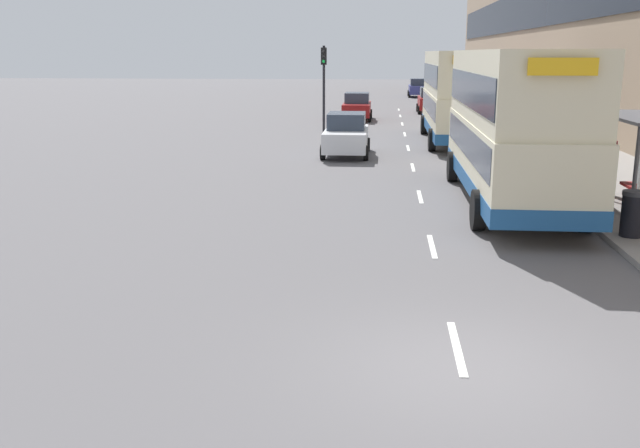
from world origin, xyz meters
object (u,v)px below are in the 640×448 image
Objects in this scene: car_3 at (419,88)px; pedestrian_at_shelter at (609,163)px; traffic_light_far_kerb at (324,74)px; car_0 at (346,135)px; litter_bin at (633,214)px; car_1 at (431,100)px; double_decker_bus_ahead at (456,95)px; car_2 at (357,107)px; double_decker_bus_near at (513,124)px.

car_3 is 2.23× the size of pedestrian_at_shelter.
car_0 is at bearing -79.28° from traffic_light_far_kerb.
pedestrian_at_shelter is 1.74× the size of litter_bin.
pedestrian_at_shelter is at bearing -84.02° from car_1.
litter_bin is 0.23× the size of traffic_light_far_kerb.
car_1 is (4.92, 22.23, 0.02)m from car_0.
litter_bin is at bearing -86.30° from car_1.
double_decker_bus_ahead reaches higher than pedestrian_at_shelter.
car_1 is 19.28m from car_3.
double_decker_bus_ahead is 2.57× the size of car_3.
traffic_light_far_kerb is at bearing 147.92° from double_decker_bus_ahead.
car_2 is (-5.14, 11.44, -1.43)m from double_decker_bus_ahead.
litter_bin is (7.24, -13.67, -0.20)m from car_0.
traffic_light_far_kerb is (-6.65, -32.48, 2.23)m from car_3.
pedestrian_at_shelter is at bearing 108.46° from car_2.
traffic_light_far_kerb reaches higher than car_1.
car_3 is 33.23m from traffic_light_far_kerb.
traffic_light_far_kerb is at bearing 111.52° from litter_bin.
litter_bin is at bearing -87.61° from car_3.
car_2 is at bearing 78.06° from traffic_light_far_kerb.
car_1 reaches higher than car_0.
litter_bin is (2.30, -55.18, -0.21)m from car_3.
double_decker_bus_ahead is 12.62m from car_2.
car_3 is at bearing 93.67° from pedestrian_at_shelter.
double_decker_bus_ahead is at bearing 97.00° from litter_bin.
double_decker_bus_ahead is 2.28× the size of traffic_light_far_kerb.
pedestrian_at_shelter reaches higher than litter_bin.
car_3 is at bearing -96.79° from car_0.
car_3 is 50.29m from pedestrian_at_shelter.
traffic_light_far_kerb reaches higher than pedestrian_at_shelter.
car_1 is at bearing 90.45° from double_decker_bus_near.
car_3 is 55.23m from litter_bin.
car_3 reaches higher than car_0.
litter_bin is at bearing 103.91° from car_2.
pedestrian_at_shelter reaches higher than car_1.
traffic_light_far_kerb is at bearing -101.57° from car_3.
car_3 is (-0.23, 51.05, -1.41)m from double_decker_bus_near.
car_1 is 14.94m from traffic_light_far_kerb.
litter_bin is (2.08, -4.13, -1.61)m from double_decker_bus_near.
car_2 is 25.74m from car_3.
car_2 is at bearing -89.38° from car_0.
car_2 reaches higher than litter_bin.
double_decker_bus_near reaches higher than litter_bin.
pedestrian_at_shelter is (3.22, -50.19, 0.19)m from car_3.
double_decker_bus_ahead is at bearing 114.21° from car_2.
pedestrian_at_shelter reaches higher than car_3.
double_decker_bus_near is 2.60× the size of car_3.
double_decker_bus_near reaches higher than car_1.
double_decker_bus_ahead is at bearing -32.08° from traffic_light_far_kerb.
double_decker_bus_ahead is 9.99× the size of litter_bin.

